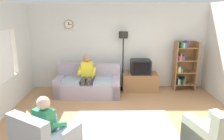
# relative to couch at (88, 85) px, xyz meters

# --- Properties ---
(ground_plane) EXTENTS (12.00, 12.00, 0.00)m
(ground_plane) POSITION_rel_couch_xyz_m (0.92, -1.89, -0.31)
(ground_plane) COLOR #B27F51
(back_wall_assembly) EXTENTS (6.20, 0.17, 2.70)m
(back_wall_assembly) POSITION_rel_couch_xyz_m (0.92, 0.77, 1.04)
(back_wall_assembly) COLOR silver
(back_wall_assembly) RESTS_ON ground_plane
(couch) EXTENTS (1.94, 0.98, 0.90)m
(couch) POSITION_rel_couch_xyz_m (0.00, 0.00, 0.00)
(couch) COLOR #A899A8
(couch) RESTS_ON ground_plane
(tv_stand) EXTENTS (1.10, 0.56, 0.56)m
(tv_stand) POSITION_rel_couch_xyz_m (1.60, 0.37, -0.03)
(tv_stand) COLOR olive
(tv_stand) RESTS_ON ground_plane
(tv) EXTENTS (0.60, 0.49, 0.44)m
(tv) POSITION_rel_couch_xyz_m (1.60, 0.34, 0.46)
(tv) COLOR black
(tv) RESTS_ON tv_stand
(bookshelf) EXTENTS (0.68, 0.36, 1.58)m
(bookshelf) POSITION_rel_couch_xyz_m (2.96, 0.44, 0.49)
(bookshelf) COLOR olive
(bookshelf) RESTS_ON ground_plane
(floor_lamp) EXTENTS (0.28, 0.28, 1.85)m
(floor_lamp) POSITION_rel_couch_xyz_m (1.06, 0.46, 1.14)
(floor_lamp) COLOR black
(floor_lamp) RESTS_ON ground_plane
(armchair_near_bookshelf) EXTENTS (1.02, 1.07, 0.90)m
(armchair_near_bookshelf) POSITION_rel_couch_xyz_m (2.51, -2.75, -0.02)
(armchair_near_bookshelf) COLOR gray
(armchair_near_bookshelf) RESTS_ON ground_plane
(area_rug) EXTENTS (2.20, 1.70, 0.01)m
(area_rug) POSITION_rel_couch_xyz_m (0.94, -1.95, -0.31)
(area_rug) COLOR #AD9E8E
(area_rug) RESTS_ON ground_plane
(person_on_couch) EXTENTS (0.53, 0.55, 1.24)m
(person_on_couch) POSITION_rel_couch_xyz_m (-0.03, -0.11, 0.39)
(person_on_couch) COLOR yellow
(person_on_couch) RESTS_ON ground_plane
(person_in_left_armchair) EXTENTS (0.61, 0.64, 1.12)m
(person_in_left_armchair) POSITION_rel_couch_xyz_m (-0.38, -2.84, 0.29)
(person_in_left_armchair) COLOR #338C59
(person_in_left_armchair) RESTS_ON ground_plane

